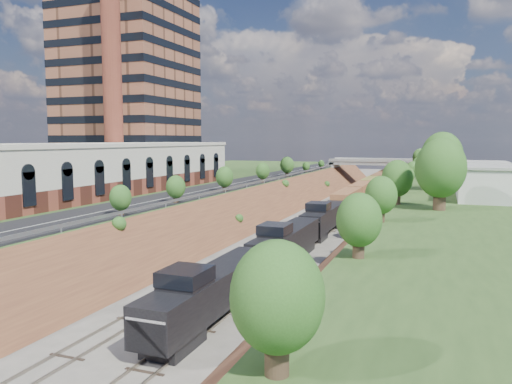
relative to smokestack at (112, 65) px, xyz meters
The scene contains 16 objects.
platform_left 23.05m from the smokestack, 53.13° to the left, with size 44.00×180.00×5.00m, color #314D1F.
embankment_left 35.58m from the smokestack, ahead, with size 7.07×180.00×7.07m, color brown.
embankment_right 53.39m from the smokestack, ahead, with size 7.07×180.00×7.07m, color brown.
rail_left_track 41.86m from the smokestack, ahead, with size 1.58×180.00×0.18m, color gray.
rail_right_track 46.11m from the smokestack, ahead, with size 1.58×180.00×0.18m, color gray.
road 28.88m from the smokestack, 11.04° to the left, with size 8.00×180.00×0.10m, color black.
guardrail 31.59m from the smokestack, ahead, with size 0.10×171.00×0.70m.
commercial_building 25.69m from the smokestack, 66.04° to the right, with size 14.30×62.30×7.00m.
highrise_tower 19.55m from the smokestack, 116.57° to the left, with size 22.00×22.00×53.90m.
smokestack is the anchor object (origin of this frame).
overpass 77.82m from the smokestack, 61.39° to the left, with size 24.50×8.30×7.40m.
white_building_near 62.29m from the smokestack, ahead, with size 9.00×12.00×4.00m, color silver.
white_building_far 64.31m from the smokestack, 16.97° to the left, with size 8.00×10.00×3.60m, color silver.
tree_right_large 57.52m from the smokestack, 16.80° to the right, with size 5.25×5.25×7.61m.
tree_left_crest 46.95m from the smokestack, 56.09° to the right, with size 2.45×2.45×3.55m.
freight_train 58.88m from the smokestack, 44.79° to the left, with size 2.74×169.83×4.55m.
Camera 1 is at (17.28, -16.06, 12.46)m, focal length 35.00 mm.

